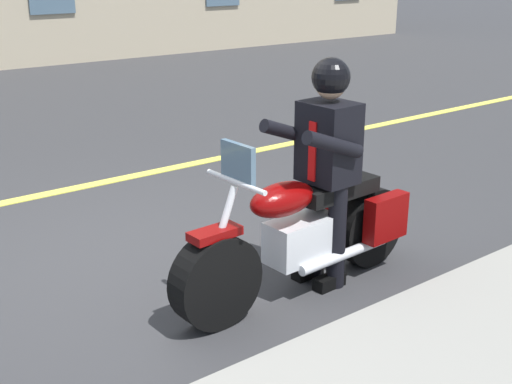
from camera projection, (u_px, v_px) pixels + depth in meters
name	position (u px, v px, depth m)	size (l,w,h in m)	color
ground_plane	(123.00, 260.00, 5.59)	(80.00, 80.00, 0.00)	#333335
lane_center_stripe	(37.00, 196.00, 7.08)	(60.00, 0.16, 0.01)	#E5DB4C
motorcycle_main	(306.00, 233.00, 4.96)	(2.22, 0.64, 1.26)	black
rider_main	(327.00, 154.00, 4.89)	(0.63, 0.56, 1.74)	black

